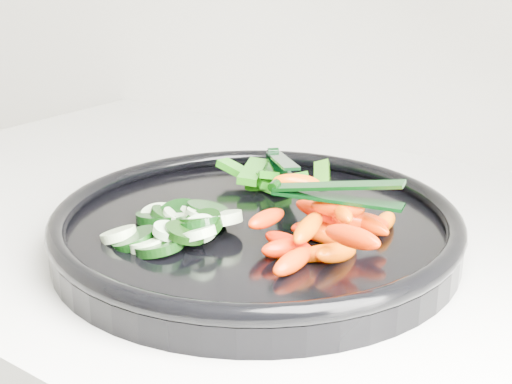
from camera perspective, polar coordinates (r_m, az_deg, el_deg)
The scene contains 6 objects.
veggie_tray at distance 0.66m, azimuth -0.00°, elevation -2.84°, with size 0.41×0.41×0.04m.
cucumber_pile at distance 0.63m, azimuth -6.13°, elevation -2.53°, with size 0.12×0.12×0.04m.
carrot_pile at distance 0.60m, azimuth 5.52°, elevation -2.85°, with size 0.15×0.17×0.06m.
pepper_pile at distance 0.74m, azimuth 1.40°, elevation 1.09°, with size 0.12×0.10×0.04m.
tong_carrot at distance 0.59m, azimuth 6.15°, elevation 0.01°, with size 0.11×0.04×0.02m.
tong_pepper at distance 0.73m, azimuth 2.05°, elevation 2.19°, with size 0.09×0.09×0.02m.
Camera 1 is at (-0.10, 1.16, 1.21)m, focal length 50.00 mm.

